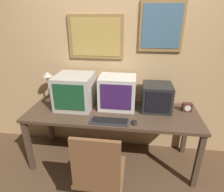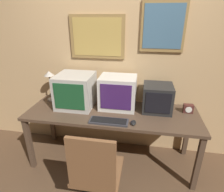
{
  "view_description": "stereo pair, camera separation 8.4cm",
  "coord_description": "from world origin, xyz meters",
  "px_view_note": "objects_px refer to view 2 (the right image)",
  "views": [
    {
      "loc": [
        0.27,
        -1.25,
        1.85
      ],
      "look_at": [
        0.0,
        0.77,
        0.97
      ],
      "focal_mm": 30.0,
      "sensor_mm": 36.0,
      "label": 1
    },
    {
      "loc": [
        0.35,
        -1.24,
        1.85
      ],
      "look_at": [
        0.0,
        0.77,
        0.97
      ],
      "focal_mm": 30.0,
      "sensor_mm": 36.0,
      "label": 2
    }
  ],
  "objects_px": {
    "desk_clock": "(188,109)",
    "office_chair": "(97,179)",
    "monitor_center": "(118,92)",
    "desk_lamp": "(50,79)",
    "monitor_right": "(157,98)",
    "mouse_near_keyboard": "(133,123)",
    "monitor_left": "(76,91)",
    "keyboard_main": "(109,121)"
  },
  "relations": [
    {
      "from": "mouse_near_keyboard",
      "to": "office_chair",
      "type": "height_order",
      "value": "office_chair"
    },
    {
      "from": "desk_clock",
      "to": "office_chair",
      "type": "height_order",
      "value": "office_chair"
    },
    {
      "from": "mouse_near_keyboard",
      "to": "office_chair",
      "type": "xyz_separation_m",
      "value": [
        -0.3,
        -0.5,
        -0.35
      ]
    },
    {
      "from": "mouse_near_keyboard",
      "to": "desk_clock",
      "type": "xyz_separation_m",
      "value": [
        0.64,
        0.38,
        0.04
      ]
    },
    {
      "from": "monitor_center",
      "to": "mouse_near_keyboard",
      "type": "bearing_deg",
      "value": -59.01
    },
    {
      "from": "monitor_right",
      "to": "keyboard_main",
      "type": "bearing_deg",
      "value": -143.29
    },
    {
      "from": "monitor_left",
      "to": "keyboard_main",
      "type": "distance_m",
      "value": 0.64
    },
    {
      "from": "monitor_right",
      "to": "desk_lamp",
      "type": "height_order",
      "value": "desk_lamp"
    },
    {
      "from": "monitor_center",
      "to": "desk_clock",
      "type": "bearing_deg",
      "value": 0.05
    },
    {
      "from": "mouse_near_keyboard",
      "to": "desk_lamp",
      "type": "height_order",
      "value": "desk_lamp"
    },
    {
      "from": "keyboard_main",
      "to": "mouse_near_keyboard",
      "type": "xyz_separation_m",
      "value": [
        0.27,
        0.01,
        0.0
      ]
    },
    {
      "from": "desk_clock",
      "to": "office_chair",
      "type": "xyz_separation_m",
      "value": [
        -0.93,
        -0.88,
        -0.39
      ]
    },
    {
      "from": "monitor_center",
      "to": "monitor_right",
      "type": "relative_size",
      "value": 1.27
    },
    {
      "from": "mouse_near_keyboard",
      "to": "desk_clock",
      "type": "bearing_deg",
      "value": 30.95
    },
    {
      "from": "desk_clock",
      "to": "desk_lamp",
      "type": "relative_size",
      "value": 0.28
    },
    {
      "from": "monitor_center",
      "to": "monitor_right",
      "type": "bearing_deg",
      "value": 0.76
    },
    {
      "from": "desk_clock",
      "to": "office_chair",
      "type": "relative_size",
      "value": 0.12
    },
    {
      "from": "monitor_left",
      "to": "monitor_center",
      "type": "relative_size",
      "value": 1.01
    },
    {
      "from": "monitor_center",
      "to": "desk_lamp",
      "type": "bearing_deg",
      "value": 176.0
    },
    {
      "from": "mouse_near_keyboard",
      "to": "monitor_right",
      "type": "bearing_deg",
      "value": 56.16
    },
    {
      "from": "monitor_left",
      "to": "office_chair",
      "type": "relative_size",
      "value": 0.46
    },
    {
      "from": "mouse_near_keyboard",
      "to": "monitor_center",
      "type": "bearing_deg",
      "value": 120.99
    },
    {
      "from": "office_chair",
      "to": "monitor_right",
      "type": "bearing_deg",
      "value": 57.93
    },
    {
      "from": "monitor_center",
      "to": "desk_lamp",
      "type": "relative_size",
      "value": 1.08
    },
    {
      "from": "monitor_left",
      "to": "desk_clock",
      "type": "bearing_deg",
      "value": 1.91
    },
    {
      "from": "keyboard_main",
      "to": "office_chair",
      "type": "relative_size",
      "value": 0.44
    },
    {
      "from": "desk_clock",
      "to": "desk_lamp",
      "type": "bearing_deg",
      "value": 177.94
    },
    {
      "from": "monitor_center",
      "to": "mouse_near_keyboard",
      "type": "xyz_separation_m",
      "value": [
        0.23,
        -0.38,
        -0.19
      ]
    },
    {
      "from": "monitor_center",
      "to": "office_chair",
      "type": "height_order",
      "value": "monitor_center"
    },
    {
      "from": "keyboard_main",
      "to": "desk_clock",
      "type": "bearing_deg",
      "value": 23.27
    },
    {
      "from": "monitor_left",
      "to": "monitor_center",
      "type": "xyz_separation_m",
      "value": [
        0.54,
        0.05,
        -0.01
      ]
    },
    {
      "from": "monitor_left",
      "to": "keyboard_main",
      "type": "relative_size",
      "value": 1.05
    },
    {
      "from": "mouse_near_keyboard",
      "to": "desk_lamp",
      "type": "relative_size",
      "value": 0.24
    },
    {
      "from": "monitor_center",
      "to": "desk_clock",
      "type": "xyz_separation_m",
      "value": [
        0.87,
        0.0,
        -0.15
      ]
    },
    {
      "from": "monitor_left",
      "to": "keyboard_main",
      "type": "xyz_separation_m",
      "value": [
        0.5,
        -0.34,
        -0.2
      ]
    },
    {
      "from": "monitor_right",
      "to": "desk_clock",
      "type": "bearing_deg",
      "value": -0.87
    },
    {
      "from": "desk_clock",
      "to": "desk_lamp",
      "type": "distance_m",
      "value": 1.82
    },
    {
      "from": "keyboard_main",
      "to": "mouse_near_keyboard",
      "type": "height_order",
      "value": "mouse_near_keyboard"
    },
    {
      "from": "monitor_center",
      "to": "desk_lamp",
      "type": "distance_m",
      "value": 0.95
    },
    {
      "from": "monitor_center",
      "to": "office_chair",
      "type": "relative_size",
      "value": 0.46
    },
    {
      "from": "desk_lamp",
      "to": "mouse_near_keyboard",
      "type": "bearing_deg",
      "value": -20.94
    },
    {
      "from": "mouse_near_keyboard",
      "to": "office_chair",
      "type": "distance_m",
      "value": 0.68
    }
  ]
}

